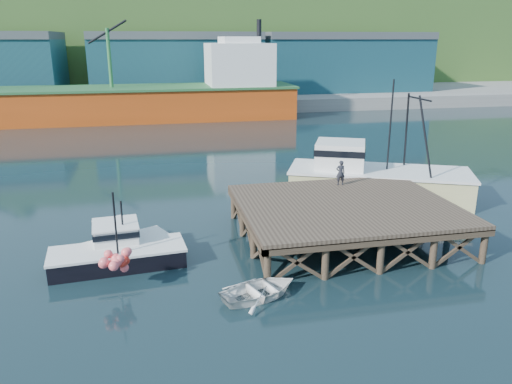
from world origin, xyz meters
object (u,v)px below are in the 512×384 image
object	(u,v)px
boat_black	(118,250)
trawler	(375,176)
dinghy	(260,290)
boat_navy	(119,243)
dockworker	(340,173)

from	to	relation	value
boat_black	trawler	distance (m)	19.06
trawler	dinghy	distance (m)	16.68
boat_navy	dinghy	xyz separation A→B (m)	(6.36, -6.19, -0.27)
boat_navy	dinghy	distance (m)	8.88
boat_navy	dockworker	size ratio (longest dim) A/B	3.39
boat_black	dinghy	world-z (taller)	boat_black
dinghy	dockworker	bearing A→B (deg)	-56.58
trawler	dockworker	xyz separation A→B (m)	(-3.84, -2.90, 1.18)
boat_black	trawler	size ratio (longest dim) A/B	0.51
boat_navy	dinghy	size ratio (longest dim) A/B	1.49
boat_black	trawler	bearing A→B (deg)	17.77
trawler	dockworker	world-z (taller)	trawler
dinghy	boat_navy	bearing A→B (deg)	27.20
trawler	dinghy	xyz separation A→B (m)	(-11.18, -12.30, -1.37)
dinghy	dockworker	xyz separation A→B (m)	(7.34, 9.40, 2.55)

